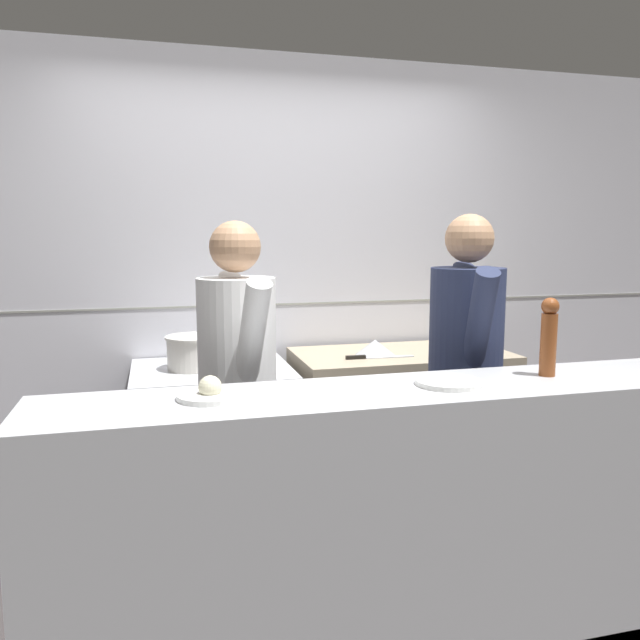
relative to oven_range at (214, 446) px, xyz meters
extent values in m
plane|color=#383333|center=(0.44, -1.07, -0.43)|extent=(14.00, 14.00, 0.00)
cube|color=silver|center=(0.44, 0.40, 0.87)|extent=(8.00, 0.06, 2.60)
cube|color=gray|center=(0.44, 0.37, 0.72)|extent=(8.00, 0.00, 0.01)
cube|color=#38383D|center=(0.00, 0.00, -0.02)|extent=(0.81, 0.70, 0.82)
cube|color=#B7BABF|center=(0.00, 0.00, 0.41)|extent=(0.83, 0.71, 0.04)
cube|color=#B7BABF|center=(0.00, -0.33, 0.04)|extent=(0.73, 0.03, 0.10)
cube|color=gray|center=(1.08, 0.00, 0.02)|extent=(1.22, 0.65, 0.90)
cube|color=black|center=(1.08, -0.30, -0.38)|extent=(1.19, 0.04, 0.10)
cube|color=#B7BABF|center=(0.65, -1.28, 0.08)|extent=(2.73, 0.45, 1.03)
cylinder|color=beige|center=(-0.09, 0.01, 0.52)|extent=(0.28, 0.28, 0.18)
cylinder|color=beige|center=(-0.09, 0.01, 0.60)|extent=(0.30, 0.30, 0.01)
cone|color=#B7BABF|center=(0.91, -0.03, 0.51)|extent=(0.22, 0.22, 0.09)
cube|color=#B7BABF|center=(0.96, -0.13, 0.47)|extent=(0.28, 0.05, 0.01)
cube|color=black|center=(0.76, -0.12, 0.47)|extent=(0.11, 0.03, 0.02)
cylinder|color=white|center=(-0.11, -1.25, 0.61)|extent=(0.22, 0.22, 0.02)
sphere|color=beige|center=(-0.11, -1.25, 0.64)|extent=(0.08, 0.08, 0.08)
cylinder|color=white|center=(0.73, -1.28, 0.61)|extent=(0.24, 0.24, 0.02)
cylinder|color=brown|center=(1.17, -1.24, 0.72)|extent=(0.06, 0.06, 0.24)
sphere|color=brown|center=(1.17, -1.24, 0.87)|extent=(0.07, 0.07, 0.07)
cube|color=black|center=(0.05, -0.68, -0.05)|extent=(0.31, 0.23, 0.76)
cylinder|color=white|center=(0.05, -0.68, 0.64)|extent=(0.38, 0.38, 0.63)
sphere|color=tan|center=(0.05, -0.68, 1.09)|extent=(0.21, 0.21, 0.21)
cylinder|color=white|center=(0.02, -0.49, 0.72)|extent=(0.15, 0.33, 0.53)
cylinder|color=white|center=(0.08, -0.87, 0.72)|extent=(0.15, 0.33, 0.53)
cube|color=black|center=(1.10, -0.72, -0.04)|extent=(0.32, 0.25, 0.78)
cylinder|color=#262D4C|center=(1.10, -0.72, 0.67)|extent=(0.41, 0.41, 0.64)
sphere|color=tan|center=(1.10, -0.72, 1.12)|extent=(0.22, 0.22, 0.22)
cylinder|color=#262D4C|center=(1.15, -0.53, 0.74)|extent=(0.18, 0.34, 0.54)
cylinder|color=#262D4C|center=(1.05, -0.92, 0.74)|extent=(0.18, 0.34, 0.54)
camera|label=1|loc=(-0.28, -3.28, 1.14)|focal=35.00mm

